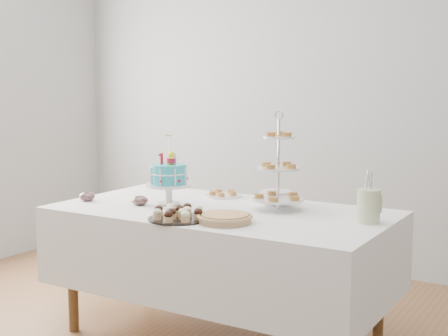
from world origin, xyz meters
The scene contains 11 objects.
walls centered at (0.00, 0.00, 1.35)m, with size 5.04×4.04×2.70m.
table centered at (0.00, 0.30, 0.54)m, with size 1.92×1.02×0.77m.
birthday_cake centered at (-0.34, 0.25, 0.88)m, with size 0.27×0.27×0.41m.
cupcake_tray centered at (-0.04, -0.06, 0.81)m, with size 0.32×0.32×0.07m.
pie centered at (0.20, 0.00, 0.80)m, with size 0.29×0.29×0.05m.
tiered_stand centered at (0.29, 0.45, 1.01)m, with size 0.29×0.29×0.57m.
plate_stack centered at (0.19, 0.62, 0.81)m, with size 0.20×0.20×0.08m.
pastry_plate centered at (-0.21, 0.66, 0.79)m, with size 0.24×0.24×0.04m.
jam_bowl_a centered at (-0.84, 0.09, 0.80)m, with size 0.10×0.10×0.06m.
jam_bowl_b centered at (-0.48, 0.15, 0.80)m, with size 0.10×0.10×0.06m.
utensil_pitcher centered at (0.84, 0.38, 0.86)m, with size 0.13×0.12×0.27m.
Camera 1 is at (1.83, -2.69, 1.46)m, focal length 50.00 mm.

